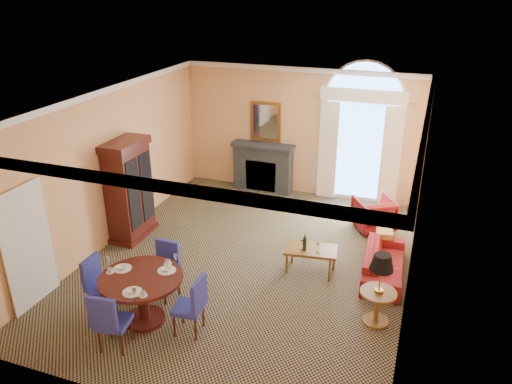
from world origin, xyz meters
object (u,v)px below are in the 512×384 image
(coffee_table, at_px, (310,251))
(dining_table, at_px, (142,289))
(sofa, at_px, (384,263))
(armoire, at_px, (129,191))
(armchair, at_px, (374,214))
(side_table, at_px, (380,280))

(coffee_table, bearing_deg, dining_table, -140.35)
(dining_table, xyz_separation_m, sofa, (3.48, 2.68, -0.34))
(armoire, relative_size, armchair, 2.67)
(side_table, bearing_deg, armchair, 98.50)
(armoire, distance_m, armchair, 5.29)
(sofa, bearing_deg, coffee_table, 101.87)
(armoire, relative_size, coffee_table, 2.07)
(dining_table, distance_m, coffee_table, 3.19)
(side_table, bearing_deg, dining_table, -160.78)
(armchair, height_order, coffee_table, coffee_table)
(dining_table, distance_m, side_table, 3.75)
(armoire, height_order, armchair, armoire)
(armoire, xyz_separation_m, side_table, (5.32, -1.24, -0.24))
(dining_table, relative_size, armchair, 1.65)
(dining_table, height_order, sofa, dining_table)
(dining_table, bearing_deg, sofa, 37.55)
(coffee_table, bearing_deg, sofa, 6.82)
(side_table, bearing_deg, sofa, 91.98)
(sofa, distance_m, armchair, 1.90)
(armoire, bearing_deg, armchair, 23.02)
(dining_table, bearing_deg, side_table, 19.22)
(sofa, xyz_separation_m, armchair, (-0.44, 1.85, 0.10))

